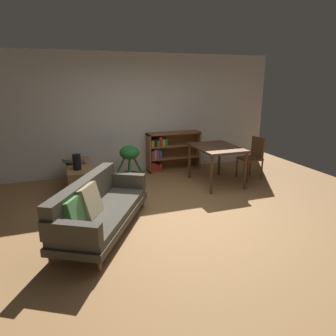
% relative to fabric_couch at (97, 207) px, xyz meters
% --- Properties ---
extents(ground_plane, '(8.16, 8.16, 0.00)m').
position_rel_fabric_couch_xyz_m(ground_plane, '(1.29, 0.13, -0.37)').
color(ground_plane, '#9E7042').
extents(back_wall_panel, '(6.80, 0.10, 2.70)m').
position_rel_fabric_couch_xyz_m(back_wall_panel, '(1.29, 2.83, 0.98)').
color(back_wall_panel, silver).
rests_on(back_wall_panel, ground_plane).
extents(fabric_couch, '(1.65, 2.12, 0.76)m').
position_rel_fabric_couch_xyz_m(fabric_couch, '(0.00, 0.00, 0.00)').
color(fabric_couch, brown).
rests_on(fabric_couch, ground_plane).
extents(media_console, '(0.47, 1.32, 0.53)m').
position_rel_fabric_couch_xyz_m(media_console, '(-0.12, 1.85, -0.11)').
color(media_console, olive).
rests_on(media_console, ground_plane).
extents(open_laptop, '(0.46, 0.32, 0.08)m').
position_rel_fabric_couch_xyz_m(open_laptop, '(-0.18, 2.00, 0.18)').
color(open_laptop, '#333338').
rests_on(open_laptop, media_console).
extents(desk_speaker, '(0.15, 0.15, 0.29)m').
position_rel_fabric_couch_xyz_m(desk_speaker, '(-0.16, 1.52, 0.30)').
color(desk_speaker, black).
rests_on(desk_speaker, media_console).
extents(potted_floor_plant, '(0.54, 0.42, 0.79)m').
position_rel_fabric_couch_xyz_m(potted_floor_plant, '(0.93, 2.05, 0.14)').
color(potted_floor_plant, '#333338').
rests_on(potted_floor_plant, ground_plane).
extents(dining_table, '(0.85, 1.15, 0.80)m').
position_rel_fabric_couch_xyz_m(dining_table, '(2.61, 1.34, 0.34)').
color(dining_table, '#56351E').
rests_on(dining_table, ground_plane).
extents(dining_chair_near, '(0.44, 0.46, 0.91)m').
position_rel_fabric_couch_xyz_m(dining_chair_near, '(3.54, 1.40, 0.14)').
color(dining_chair_near, '#56351E').
rests_on(dining_chair_near, ground_plane).
extents(bookshelf, '(1.29, 0.33, 0.92)m').
position_rel_fabric_couch_xyz_m(bookshelf, '(2.04, 2.64, 0.09)').
color(bookshelf, brown).
rests_on(bookshelf, ground_plane).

